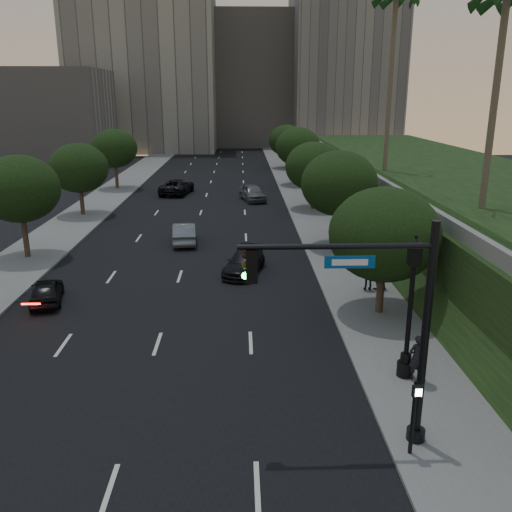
{
  "coord_description": "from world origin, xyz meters",
  "views": [
    {
      "loc": [
        3.61,
        -16.26,
        10.26
      ],
      "look_at": [
        4.26,
        6.07,
        3.6
      ],
      "focal_mm": 38.0,
      "sensor_mm": 36.0,
      "label": 1
    }
  ],
  "objects_px": {
    "sedan_mid_left": "(184,233)",
    "pedestrian_c": "(369,275)",
    "street_lamp": "(410,314)",
    "pedestrian_b": "(379,272)",
    "pedestrian_a": "(417,357)",
    "traffic_signal_mast": "(388,334)",
    "sedan_far_left": "(177,187)",
    "sedan_near_right": "(244,263)",
    "sedan_far_right": "(253,193)",
    "sedan_near_left": "(46,291)"
  },
  "relations": [
    {
      "from": "sedan_mid_left",
      "to": "sedan_near_left",
      "type": "bearing_deg",
      "value": 57.09
    },
    {
      "from": "sedan_far_right",
      "to": "pedestrian_a",
      "type": "bearing_deg",
      "value": -95.15
    },
    {
      "from": "sedan_mid_left",
      "to": "pedestrian_c",
      "type": "height_order",
      "value": "pedestrian_c"
    },
    {
      "from": "sedan_near_right",
      "to": "pedestrian_b",
      "type": "xyz_separation_m",
      "value": [
        7.21,
        -3.38,
        0.46
      ]
    },
    {
      "from": "sedan_near_right",
      "to": "pedestrian_a",
      "type": "distance_m",
      "value": 14.45
    },
    {
      "from": "street_lamp",
      "to": "sedan_near_left",
      "type": "relative_size",
      "value": 1.5
    },
    {
      "from": "street_lamp",
      "to": "sedan_near_right",
      "type": "height_order",
      "value": "street_lamp"
    },
    {
      "from": "sedan_near_right",
      "to": "sedan_mid_left",
      "type": "bearing_deg",
      "value": 136.21
    },
    {
      "from": "sedan_mid_left",
      "to": "sedan_near_right",
      "type": "distance_m",
      "value": 8.2
    },
    {
      "from": "sedan_near_left",
      "to": "pedestrian_c",
      "type": "distance_m",
      "value": 16.86
    },
    {
      "from": "pedestrian_c",
      "to": "traffic_signal_mast",
      "type": "bearing_deg",
      "value": 77.23
    },
    {
      "from": "pedestrian_a",
      "to": "pedestrian_b",
      "type": "xyz_separation_m",
      "value": [
        0.98,
        9.65,
        0.09
      ]
    },
    {
      "from": "street_lamp",
      "to": "sedan_near_right",
      "type": "bearing_deg",
      "value": 114.73
    },
    {
      "from": "sedan_mid_left",
      "to": "pedestrian_a",
      "type": "relative_size",
      "value": 2.6
    },
    {
      "from": "sedan_far_right",
      "to": "pedestrian_a",
      "type": "distance_m",
      "value": 36.57
    },
    {
      "from": "sedan_near_left",
      "to": "sedan_far_right",
      "type": "bearing_deg",
      "value": -125.23
    },
    {
      "from": "sedan_far_left",
      "to": "sedan_mid_left",
      "type": "bearing_deg",
      "value": 107.45
    },
    {
      "from": "sedan_far_right",
      "to": "sedan_near_left",
      "type": "bearing_deg",
      "value": -125.38
    },
    {
      "from": "sedan_far_left",
      "to": "pedestrian_c",
      "type": "bearing_deg",
      "value": 123.61
    },
    {
      "from": "traffic_signal_mast",
      "to": "sedan_far_right",
      "type": "xyz_separation_m",
      "value": [
        -2.98,
        39.87,
        -2.85
      ]
    },
    {
      "from": "sedan_near_left",
      "to": "sedan_mid_left",
      "type": "height_order",
      "value": "sedan_mid_left"
    },
    {
      "from": "traffic_signal_mast",
      "to": "street_lamp",
      "type": "distance_m",
      "value": 4.46
    },
    {
      "from": "sedan_near_right",
      "to": "pedestrian_a",
      "type": "height_order",
      "value": "pedestrian_a"
    },
    {
      "from": "sedan_near_right",
      "to": "sedan_far_right",
      "type": "relative_size",
      "value": 0.94
    },
    {
      "from": "sedan_far_left",
      "to": "sedan_near_right",
      "type": "height_order",
      "value": "sedan_far_left"
    },
    {
      "from": "street_lamp",
      "to": "pedestrian_b",
      "type": "relative_size",
      "value": 2.92
    },
    {
      "from": "sedan_mid_left",
      "to": "sedan_far_left",
      "type": "bearing_deg",
      "value": -87.92
    },
    {
      "from": "street_lamp",
      "to": "sedan_mid_left",
      "type": "xyz_separation_m",
      "value": [
        -10.16,
        19.82,
        -1.89
      ]
    },
    {
      "from": "sedan_mid_left",
      "to": "sedan_far_left",
      "type": "relative_size",
      "value": 0.77
    },
    {
      "from": "sedan_near_left",
      "to": "pedestrian_a",
      "type": "relative_size",
      "value": 2.16
    },
    {
      "from": "pedestrian_a",
      "to": "traffic_signal_mast",
      "type": "bearing_deg",
      "value": 46.43
    },
    {
      "from": "pedestrian_c",
      "to": "pedestrian_a",
      "type": "bearing_deg",
      "value": 86.09
    },
    {
      "from": "pedestrian_b",
      "to": "street_lamp",
      "type": "bearing_deg",
      "value": 70.98
    },
    {
      "from": "sedan_near_left",
      "to": "sedan_near_right",
      "type": "distance_m",
      "value": 11.14
    },
    {
      "from": "sedan_near_left",
      "to": "sedan_far_right",
      "type": "relative_size",
      "value": 0.78
    },
    {
      "from": "traffic_signal_mast",
      "to": "sedan_mid_left",
      "type": "relative_size",
      "value": 1.55
    },
    {
      "from": "sedan_near_left",
      "to": "pedestrian_c",
      "type": "relative_size",
      "value": 2.11
    },
    {
      "from": "sedan_far_right",
      "to": "pedestrian_b",
      "type": "relative_size",
      "value": 2.51
    },
    {
      "from": "traffic_signal_mast",
      "to": "sedan_far_left",
      "type": "xyz_separation_m",
      "value": [
        -11.02,
        43.91,
        -2.86
      ]
    },
    {
      "from": "sedan_far_right",
      "to": "pedestrian_b",
      "type": "xyz_separation_m",
      "value": [
        6.18,
        -26.55,
        0.29
      ]
    },
    {
      "from": "sedan_mid_left",
      "to": "sedan_near_right",
      "type": "bearing_deg",
      "value": 115.62
    },
    {
      "from": "sedan_far_right",
      "to": "street_lamp",
      "type": "bearing_deg",
      "value": -95.61
    },
    {
      "from": "traffic_signal_mast",
      "to": "sedan_far_left",
      "type": "relative_size",
      "value": 1.2
    },
    {
      "from": "sedan_near_left",
      "to": "sedan_far_left",
      "type": "xyz_separation_m",
      "value": [
        3.17,
        31.71,
        0.17
      ]
    },
    {
      "from": "street_lamp",
      "to": "sedan_far_left",
      "type": "distance_m",
      "value": 42.09
    },
    {
      "from": "sedan_far_right",
      "to": "pedestrian_c",
      "type": "height_order",
      "value": "pedestrian_c"
    },
    {
      "from": "pedestrian_a",
      "to": "sedan_far_right",
      "type": "bearing_deg",
      "value": -94.16
    },
    {
      "from": "pedestrian_a",
      "to": "pedestrian_c",
      "type": "relative_size",
      "value": 0.98
    },
    {
      "from": "pedestrian_a",
      "to": "pedestrian_c",
      "type": "xyz_separation_m",
      "value": [
        0.41,
        9.46,
        0.02
      ]
    },
    {
      "from": "sedan_near_left",
      "to": "sedan_near_right",
      "type": "height_order",
      "value": "sedan_near_right"
    }
  ]
}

